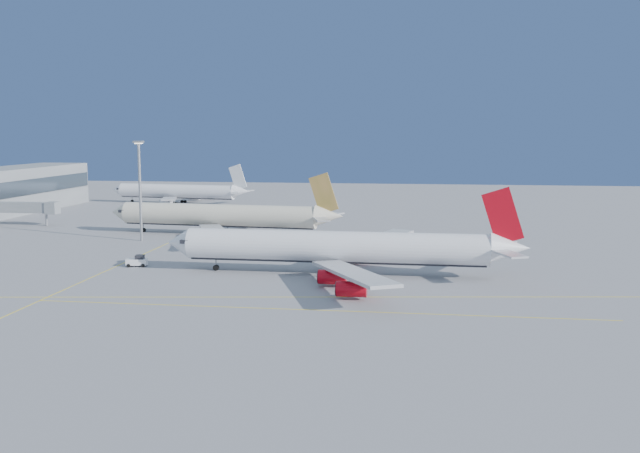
% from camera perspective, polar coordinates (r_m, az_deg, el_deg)
% --- Properties ---
extents(ground, '(500.00, 500.00, 0.00)m').
position_cam_1_polar(ground, '(123.94, -1.75, -5.03)').
color(ground, slate).
rests_on(ground, ground).
extents(jet_bridge, '(23.60, 3.60, 6.90)m').
position_cam_1_polar(jet_bridge, '(223.41, -22.67, 1.41)').
color(jet_bridge, gray).
rests_on(jet_bridge, ground).
extents(taxiway_lines, '(118.86, 140.00, 0.02)m').
position_cam_1_polar(taxiway_lines, '(133.15, -7.56, -4.20)').
color(taxiway_lines, yellow).
rests_on(taxiway_lines, ground).
extents(airliner_virgin, '(69.47, 62.54, 17.17)m').
position_cam_1_polar(airliner_virgin, '(135.46, 1.86, -1.71)').
color(airliner_virgin, white).
rests_on(airliner_virgin, ground).
extents(airliner_etihad, '(64.65, 59.47, 16.87)m').
position_cam_1_polar(airliner_etihad, '(188.51, -7.73, 0.87)').
color(airliner_etihad, beige).
rests_on(airliner_etihad, ground).
extents(airliner_third, '(56.74, 51.88, 15.23)m').
position_cam_1_polar(airliner_third, '(272.42, -11.16, 2.76)').
color(airliner_third, white).
rests_on(airliner_third, ground).
extents(pushback_tug, '(4.39, 3.07, 2.32)m').
position_cam_1_polar(pushback_tug, '(148.81, -14.40, -2.70)').
color(pushback_tug, white).
rests_on(pushback_tug, ground).
extents(light_mast, '(2.14, 2.14, 24.80)m').
position_cam_1_polar(light_mast, '(181.54, -14.22, 3.46)').
color(light_mast, gray).
rests_on(light_mast, ground).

